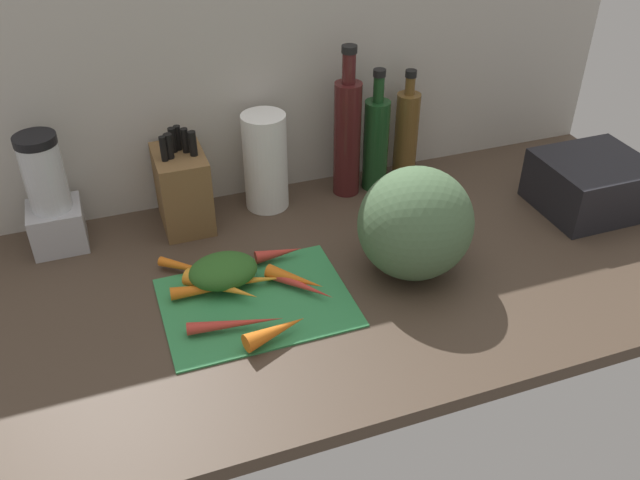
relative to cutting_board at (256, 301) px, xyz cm
name	(u,v)px	position (x,y,z in cm)	size (l,w,h in cm)	color
ground_plane	(339,274)	(19.29, 4.88, -1.90)	(170.00, 80.00, 3.00)	#47382B
wall_back	(281,67)	(19.29, 43.38, 29.60)	(170.00, 3.00, 60.00)	#BCB7AD
cutting_board	(256,301)	(0.00, 0.00, 0.00)	(36.17, 27.51, 0.80)	#338C4C
carrot_0	(236,324)	(-5.64, -6.67, 1.60)	(2.40, 2.40, 17.81)	red
carrot_1	(215,289)	(-7.00, 4.49, 1.69)	(2.58, 2.58, 17.15)	orange
carrot_2	(276,331)	(0.52, -11.58, 2.16)	(3.52, 3.52, 12.20)	orange
carrot_3	(304,286)	(9.61, -0.44, 1.51)	(2.21, 2.21, 13.37)	red
carrot_4	(222,287)	(-5.80, 4.08, 2.19)	(3.59, 3.59, 15.91)	orange
carrot_5	(295,279)	(8.60, 1.92, 1.92)	(3.03, 3.03, 12.25)	orange
carrot_6	(247,280)	(-0.44, 4.94, 1.70)	(2.61, 2.61, 16.35)	orange
carrot_7	(279,253)	(8.15, 11.55, 1.79)	(2.77, 2.77, 10.07)	red
carrot_8	(196,269)	(-9.25, 12.29, 1.42)	(2.04, 2.04, 16.80)	orange
carrot_greens_pile	(223,271)	(-4.59, 7.49, 3.31)	(13.78, 10.60, 5.83)	#2D6023
winter_squash	(415,224)	(33.12, -0.55, 11.15)	(23.31, 22.25, 23.10)	#4C6B47
knife_block	(183,188)	(-7.39, 32.95, 8.83)	(10.70, 15.33, 23.29)	brown
blender_appliance	(51,200)	(-34.81, 33.68, 10.91)	(11.13, 11.13, 26.25)	#B2B2B7
paper_towel_roll	(265,162)	(12.21, 34.38, 11.17)	(10.13, 10.13, 23.15)	white
bottle_0	(347,135)	(32.18, 33.92, 14.85)	(6.43, 6.43, 36.54)	#471919
bottle_1	(376,142)	(39.60, 33.78, 11.80)	(6.12, 6.12, 30.29)	#19421E
bottle_2	(406,134)	(48.87, 36.24, 11.30)	(5.82, 5.82, 28.03)	brown
dish_rack	(591,184)	(83.18, 7.80, 5.81)	(23.56, 21.33, 12.42)	black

